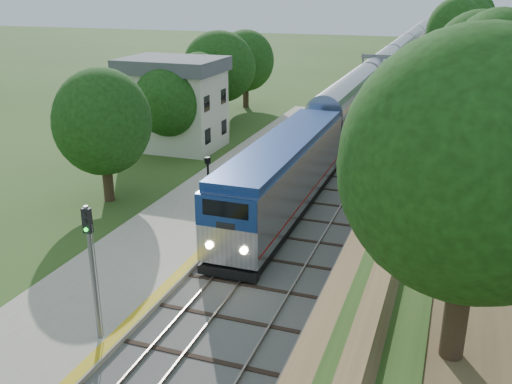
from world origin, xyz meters
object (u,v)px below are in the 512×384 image
(signal_gantry, at_px, (396,67))
(lamppost_far, at_px, (209,194))
(signal_platform, at_px, (91,259))
(signal_farside, at_px, (388,157))
(station_building, at_px, (174,103))
(train, at_px, (391,69))

(signal_gantry, relative_size, lamppost_far, 2.05)
(signal_platform, xyz_separation_m, signal_farside, (9.10, 16.83, 0.35))
(station_building, distance_m, signal_farside, 23.30)
(signal_gantry, height_order, train, signal_gantry)
(lamppost_far, relative_size, signal_farside, 0.60)
(signal_gantry, xyz_separation_m, lamppost_far, (-6.07, -40.89, -2.61))
(station_building, distance_m, train, 43.60)
(station_building, distance_m, lamppost_far, 19.09)
(lamppost_far, xyz_separation_m, signal_farside, (9.80, 4.29, 2.06))
(train, relative_size, lamppost_far, 31.41)
(signal_platform, bearing_deg, signal_farside, 61.60)
(station_building, relative_size, train, 0.07)
(lamppost_far, distance_m, signal_farside, 10.90)
(train, bearing_deg, signal_gantry, -81.36)
(signal_gantry, distance_m, signal_platform, 53.71)
(signal_farside, bearing_deg, lamppost_far, -156.38)
(lamppost_far, relative_size, signal_platform, 0.71)
(signal_gantry, height_order, signal_farside, signal_farside)
(signal_farside, bearing_deg, signal_platform, -118.40)
(signal_platform, bearing_deg, lamppost_far, 93.21)
(station_building, distance_m, signal_platform, 30.53)
(train, height_order, lamppost_far, train)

